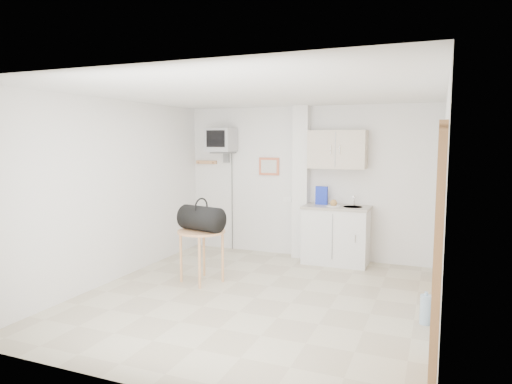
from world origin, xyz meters
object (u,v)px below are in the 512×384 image
at_px(round_table, 202,237).
at_px(water_bottle, 426,309).
at_px(duffel_bag, 201,218).
at_px(crt_television, 221,141).

relative_size(round_table, water_bottle, 2.04).
bearing_deg(duffel_bag, round_table, 140.96).
xyz_separation_m(crt_television, duffel_bag, (0.53, -1.71, -1.04)).
height_order(duffel_bag, water_bottle, duffel_bag).
bearing_deg(round_table, water_bottle, -7.76).
bearing_deg(duffel_bag, crt_television, 121.08).
bearing_deg(water_bottle, duffel_bag, 172.47).
height_order(crt_television, round_table, crt_television).
bearing_deg(crt_television, water_bottle, -31.34).
xyz_separation_m(crt_television, round_table, (0.52, -1.69, -1.31)).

